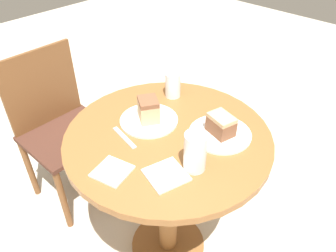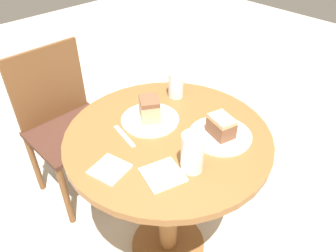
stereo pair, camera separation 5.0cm
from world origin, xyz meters
The scene contains 12 objects.
ground_plane centered at (0.00, 0.00, 0.00)m, with size 8.00×8.00×0.00m, color beige.
table centered at (0.00, 0.00, 0.60)m, with size 0.83×0.83×0.78m.
chair centered at (-0.09, 0.75, 0.48)m, with size 0.46×0.41×0.89m.
plate_near centered at (0.01, 0.12, 0.78)m, with size 0.24×0.24×0.01m.
plate_far centered at (0.14, -0.15, 0.78)m, with size 0.25×0.25×0.01m.
cake_slice_near centered at (0.01, 0.12, 0.84)m, with size 0.12×0.12×0.10m.
cake_slice_far centered at (0.14, -0.15, 0.83)m, with size 0.10×0.12×0.08m.
glass_lemonade centered at (-0.07, -0.20, 0.84)m, with size 0.08×0.08×0.15m.
glass_water centered at (0.23, 0.18, 0.83)m, with size 0.07×0.07×0.12m.
napkin_stack centered at (-0.17, -0.15, 0.78)m, with size 0.16×0.16×0.01m.
fork centered at (-0.14, 0.11, 0.78)m, with size 0.05×0.16×0.00m.
napkin_side centered at (-0.29, -0.01, 0.78)m, with size 0.14×0.14×0.01m.
Camera 1 is at (-0.74, -0.70, 1.60)m, focal length 35.00 mm.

